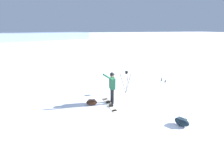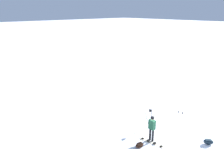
# 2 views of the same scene
# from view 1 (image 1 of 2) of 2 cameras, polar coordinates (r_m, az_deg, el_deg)

# --- Properties ---
(ground_plane) EXTENTS (300.00, 300.00, 0.00)m
(ground_plane) POSITION_cam_1_polar(r_m,az_deg,el_deg) (7.93, 6.05, -12.35)
(ground_plane) COLOR white
(snowboarder) EXTENTS (0.67, 0.47, 1.75)m
(snowboarder) POSITION_cam_1_polar(r_m,az_deg,el_deg) (7.91, -0.00, -3.84)
(snowboarder) COLOR black
(snowboarder) RESTS_ON ground_plane
(snowboard) EXTENTS (0.48, 1.75, 0.10)m
(snowboard) POSITION_cam_1_polar(r_m,az_deg,el_deg) (8.15, -0.92, -11.18)
(snowboard) COLOR beige
(snowboard) RESTS_ON ground_plane
(gear_bag_large) EXTENTS (0.61, 0.40, 0.30)m
(gear_bag_large) POSITION_cam_1_polar(r_m,az_deg,el_deg) (8.12, -7.70, -10.36)
(gear_bag_large) COLOR black
(gear_bag_large) RESTS_ON ground_plane
(camera_tripod) EXTENTS (0.74, 0.57, 1.42)m
(camera_tripod) POSITION_cam_1_polar(r_m,az_deg,el_deg) (9.19, 5.42, -1.22)
(camera_tripod) COLOR #262628
(camera_tripod) RESTS_ON ground_plane
(gear_bag_small) EXTENTS (0.58, 0.64, 0.34)m
(gear_bag_small) POSITION_cam_1_polar(r_m,az_deg,el_deg) (7.15, 24.93, -15.90)
(gear_bag_small) COLOR #192833
(gear_bag_small) RESTS_ON ground_plane
(ski_poles) EXTENTS (0.29, 0.37, 1.21)m
(ski_poles) POSITION_cam_1_polar(r_m,az_deg,el_deg) (8.83, 18.67, -4.27)
(ski_poles) COLOR gray
(ski_poles) RESTS_ON ground_plane
(distant_ridge) EXTENTS (46.32, 26.92, 2.42)m
(distant_ridge) POSITION_cam_1_polar(r_m,az_deg,el_deg) (57.32, -32.51, 11.84)
(distant_ridge) COLOR #8EA7CF
(distant_ridge) RESTS_ON ground_plane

